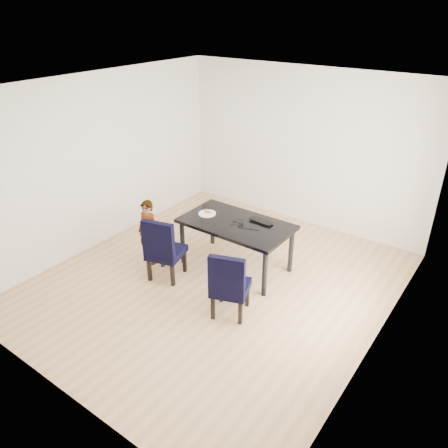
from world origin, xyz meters
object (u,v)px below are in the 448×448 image
Objects in this scene: dining_table at (236,245)px; child at (148,233)px; plate at (207,213)px; chair_left at (166,247)px; laptop at (263,220)px; chair_right at (231,282)px.

child is at bearing -150.36° from dining_table.
child is 0.92m from plate.
child is 3.89× the size of plate.
chair_left is 2.65× the size of laptop.
laptop is (1.43, 0.93, 0.26)m from child.
dining_table is 1.32m from child.
chair_left reaches higher than dining_table.
child reaches higher than dining_table.
laptop is at bearing 20.37° from plate.
dining_table is 1.65× the size of chair_left.
child is (-1.70, 0.28, 0.04)m from chair_right.
chair_left is 1.45m from laptop.
dining_table is 0.64m from plate.
dining_table is 6.12× the size of plate.
laptop is at bearing 43.60° from dining_table.
child reaches higher than chair_right.
child reaches higher than laptop.
plate is (-0.51, -0.02, 0.38)m from dining_table.
laptop is (0.80, 0.30, 0.01)m from plate.
laptop reaches higher than dining_table.
chair_left reaches higher than laptop.
laptop reaches higher than plate.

